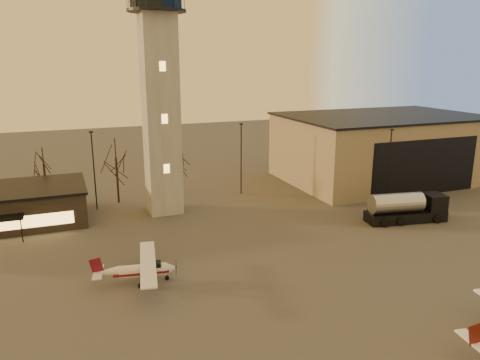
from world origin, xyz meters
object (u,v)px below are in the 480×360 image
object	(u,v)px
control_tower	(159,80)
fuel_truck	(406,210)
cessna_rear	(145,272)
hangar	(381,147)

from	to	relation	value
control_tower	fuel_truck	xyz separation A→B (m)	(25.90, -14.18, -14.93)
control_tower	cessna_rear	size ratio (longest dim) A/B	3.38
control_tower	cessna_rear	world-z (taller)	control_tower
control_tower	hangar	world-z (taller)	control_tower
hangar	fuel_truck	xyz separation A→B (m)	(-10.10, -18.16, -3.76)
control_tower	fuel_truck	bearing A→B (deg)	-28.70
control_tower	fuel_truck	world-z (taller)	control_tower
control_tower	cessna_rear	xyz separation A→B (m)	(-5.89, -18.71, -15.42)
control_tower	cessna_rear	bearing A→B (deg)	-107.47
cessna_rear	fuel_truck	distance (m)	32.12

